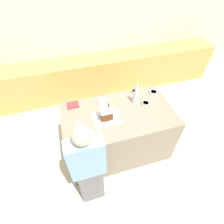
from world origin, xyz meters
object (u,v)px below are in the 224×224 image
Objects in this scene: person at (89,168)px; cookbook at (73,105)px; gingerbread_house at (106,113)px; candy_bowl_far_left at (153,93)px; candy_bowl_behind_tray at (134,92)px; candy_bowl_near_tray_left at (146,104)px; decorative_tree at (136,92)px; candy_bowl_front_corner at (102,101)px; baking_tray at (106,118)px.

cookbook is at bearing 91.35° from person.
gingerbread_house is 0.97m from candy_bowl_far_left.
candy_bowl_far_left reaches higher than candy_bowl_behind_tray.
candy_bowl_near_tray_left is at bearing -138.83° from candy_bowl_far_left.
candy_bowl_near_tray_left is at bearing 34.54° from person.
decorative_tree is at bearing -12.07° from cookbook.
candy_bowl_far_left is 1.07× the size of candy_bowl_near_tray_left.
candy_bowl_behind_tray reaches higher than candy_bowl_front_corner.
gingerbread_house is (0.00, 0.00, 0.11)m from baking_tray.
cookbook is (-0.46, 0.06, -0.01)m from candy_bowl_front_corner.
candy_bowl_behind_tray is 0.59m from candy_bowl_front_corner.
cookbook is 0.12× the size of person.
candy_bowl_front_corner is at bearing 158.27° from candy_bowl_near_tray_left.
candy_bowl_front_corner is 0.09× the size of person.
person reaches higher than candy_bowl_far_left.
candy_bowl_behind_tray is at bearing 7.60° from candy_bowl_front_corner.
gingerbread_house is 0.78m from person.
baking_tray is 1.55× the size of gingerbread_house.
baking_tray is 0.36m from candy_bowl_front_corner.
candy_bowl_front_corner reaches higher than baking_tray.
decorative_tree is 0.43m from candy_bowl_far_left.
decorative_tree reaches higher than gingerbread_house.
decorative_tree is 4.05× the size of candy_bowl_behind_tray.
baking_tray is 2.17× the size of cookbook.
gingerbread_house is 0.61m from cookbook.
cookbook is at bearing 163.97° from candy_bowl_near_tray_left.
baking_tray is at bearing 57.36° from person.
gingerbread_house is at bearing 57.34° from person.
gingerbread_house is at bearing -170.91° from candy_bowl_near_tray_left.
person is (-0.44, -0.99, -0.13)m from candy_bowl_front_corner.
candy_bowl_behind_tray is 0.57× the size of cookbook.
person is (0.02, -1.05, -0.12)m from cookbook.
person is at bearing -122.66° from gingerbread_house.
candy_bowl_far_left is at bearing -2.76° from candy_bowl_front_corner.
decorative_tree reaches higher than candy_bowl_far_left.
candy_bowl_behind_tray is 0.33m from candy_bowl_near_tray_left.
decorative_tree reaches higher than candy_bowl_near_tray_left.
baking_tray is at bearing -158.18° from decorative_tree.
baking_tray is 0.25× the size of person.
cookbook is (-1.04, -0.02, -0.01)m from candy_bowl_behind_tray.
candy_bowl_behind_tray is at bearing 99.02° from candy_bowl_near_tray_left.
gingerbread_house is 0.61× the size of decorative_tree.
candy_bowl_far_left is 0.08× the size of person.
candy_bowl_near_tray_left is at bearing -80.98° from candy_bowl_behind_tray.
person is (-1.02, -1.07, -0.13)m from candy_bowl_behind_tray.
candy_bowl_behind_tray is (0.61, 0.44, -0.09)m from gingerbread_house.
person reaches higher than baking_tray.
decorative_tree is 0.56m from candy_bowl_front_corner.
gingerbread_house reaches higher than cookbook.
cookbook reaches higher than baking_tray.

